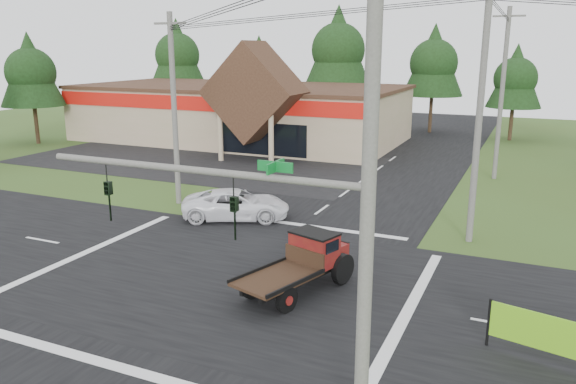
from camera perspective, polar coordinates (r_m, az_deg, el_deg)
The scene contains 19 objects.
ground at distance 22.29m, azimuth -5.80°, elevation -8.42°, with size 120.00×120.00×0.00m, color #384D1B.
road_ns at distance 22.29m, azimuth -5.80°, elevation -8.40°, with size 12.00×120.00×0.02m, color black.
road_ew at distance 22.29m, azimuth -5.80°, elevation -8.39°, with size 120.00×12.00×0.02m, color black.
parking_apron at distance 44.93m, azimuth -9.31°, elevation 3.18°, with size 28.00×14.00×0.02m, color black.
cvs_building at distance 54.34m, azimuth -4.80°, elevation 8.19°, with size 30.40×18.20×9.19m.
traffic_signal_mast at distance 11.97m, azimuth 0.12°, elevation -6.11°, with size 8.12×0.24×7.00m.
utility_pole_nr at distance 11.05m, azimuth 8.12°, elevation -1.40°, with size 2.00×0.30×11.00m.
utility_pole_nw at distance 31.80m, azimuth -11.49°, elevation 8.29°, with size 2.00×0.30×10.50m.
utility_pole_ne at distance 26.00m, azimuth 18.88°, elevation 7.62°, with size 2.00×0.30×11.50m.
utility_pole_n at distance 39.92m, azimuth 20.90°, elevation 9.34°, with size 2.00×0.30×11.20m.
tree_row_a at distance 70.46m, azimuth -11.20°, elevation 13.69°, with size 6.72×6.72×12.12m.
tree_row_b at distance 67.05m, azimuth -2.93°, elevation 12.76°, with size 5.60×5.60×10.10m.
tree_row_c at distance 62.18m, azimuth 5.12°, elevation 14.45°, with size 7.28×7.28×13.13m.
tree_row_d at distance 60.65m, azimuth 14.60°, elevation 12.79°, with size 6.16×6.16×11.11m.
tree_row_e at distance 57.85m, azimuth 22.12°, elevation 10.82°, with size 5.04×5.04×9.09m.
tree_side_w at distance 56.78m, azimuth -24.71°, elevation 11.20°, with size 5.60×5.60×10.10m.
antique_flatbed_truck at distance 20.37m, azimuth 0.89°, elevation -7.44°, with size 1.90×4.98×2.08m, color #5E0D12, non-canonical shape.
roadside_banner at distance 17.64m, azimuth 26.63°, elevation -13.71°, with size 4.45×0.13×1.52m, color #69B317, non-canonical shape.
white_pickup at distance 29.21m, azimuth -5.28°, elevation -1.26°, with size 2.53×5.48×1.52m, color white.
Camera 1 is at (10.37, -17.75, 8.62)m, focal length 35.00 mm.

